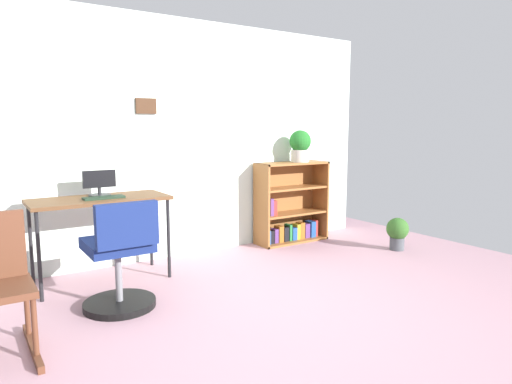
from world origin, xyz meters
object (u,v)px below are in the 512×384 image
object	(u,v)px
keyboard	(104,198)
office_chair	(120,262)
bookshelf_low	(289,207)
potted_plant_floor	(397,232)
monitor	(99,184)
potted_plant_on_shelf	(300,145)
desk	(100,205)

from	to	relation	value
keyboard	office_chair	distance (m)	0.74
bookshelf_low	potted_plant_floor	size ratio (longest dim) A/B	2.63
office_chair	monitor	bearing A→B (deg)	83.85
monitor	office_chair	distance (m)	0.95
potted_plant_on_shelf	keyboard	bearing A→B (deg)	-173.60
office_chair	bookshelf_low	xyz separation A→B (m)	(2.24, 0.94, 0.05)
desk	potted_plant_on_shelf	world-z (taller)	potted_plant_on_shelf
monitor	bookshelf_low	distance (m)	2.20
monitor	keyboard	distance (m)	0.21
potted_plant_floor	keyboard	bearing A→B (deg)	167.58
keyboard	bookshelf_low	distance (m)	2.22
monitor	keyboard	xyz separation A→B (m)	(-0.02, -0.18, -0.09)
desk	potted_plant_floor	distance (m)	3.05
desk	bookshelf_low	world-z (taller)	bookshelf_low
monitor	potted_plant_on_shelf	xyz separation A→B (m)	(2.26, 0.07, 0.28)
keyboard	potted_plant_on_shelf	bearing A→B (deg)	6.40
potted_plant_on_shelf	potted_plant_floor	size ratio (longest dim) A/B	1.03
monitor	bookshelf_low	world-z (taller)	monitor
potted_plant_on_shelf	bookshelf_low	bearing A→B (deg)	152.90
keyboard	office_chair	world-z (taller)	office_chair
desk	bookshelf_low	xyz separation A→B (m)	(2.19, 0.23, -0.26)
keyboard	potted_plant_floor	xyz separation A→B (m)	(2.91, -0.64, -0.54)
desk	office_chair	distance (m)	0.78
potted_plant_on_shelf	desk	bearing A→B (deg)	-175.58
bookshelf_low	potted_plant_on_shelf	world-z (taller)	potted_plant_on_shelf
keyboard	office_chair	xyz separation A→B (m)	(-0.07, -0.63, -0.38)
keyboard	potted_plant_on_shelf	xyz separation A→B (m)	(2.28, 0.26, 0.38)
office_chair	potted_plant_on_shelf	xyz separation A→B (m)	(2.35, 0.89, 0.76)
potted_plant_floor	bookshelf_low	bearing A→B (deg)	127.90
desk	bookshelf_low	distance (m)	2.22
desk	office_chair	bearing A→B (deg)	-94.52
potted_plant_on_shelf	potted_plant_floor	bearing A→B (deg)	-54.78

